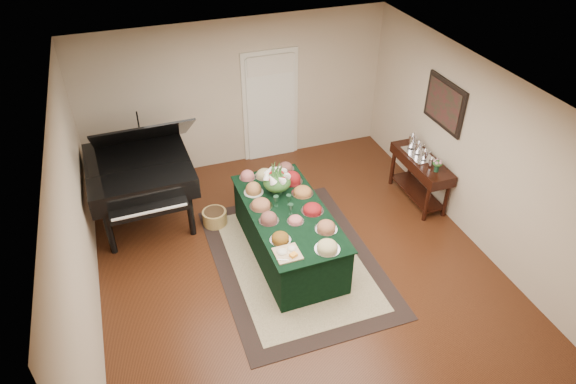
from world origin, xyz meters
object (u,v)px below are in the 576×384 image
object	(u,v)px
floral_centerpiece	(277,179)
grand_piano	(140,169)
mahogany_sideboard	(421,168)
buffet_table	(288,232)

from	to	relation	value
floral_centerpiece	grand_piano	world-z (taller)	grand_piano
grand_piano	mahogany_sideboard	distance (m)	4.51
floral_centerpiece	mahogany_sideboard	xyz separation A→B (m)	(2.53, 0.09, -0.41)
mahogany_sideboard	buffet_table	bearing A→B (deg)	-167.59
buffet_table	mahogany_sideboard	bearing A→B (deg)	12.41
grand_piano	floral_centerpiece	bearing A→B (deg)	-29.65
floral_centerpiece	buffet_table	bearing A→B (deg)	-88.96
buffet_table	floral_centerpiece	world-z (taller)	floral_centerpiece
buffet_table	floral_centerpiece	bearing A→B (deg)	91.04
mahogany_sideboard	grand_piano	bearing A→B (deg)	167.52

